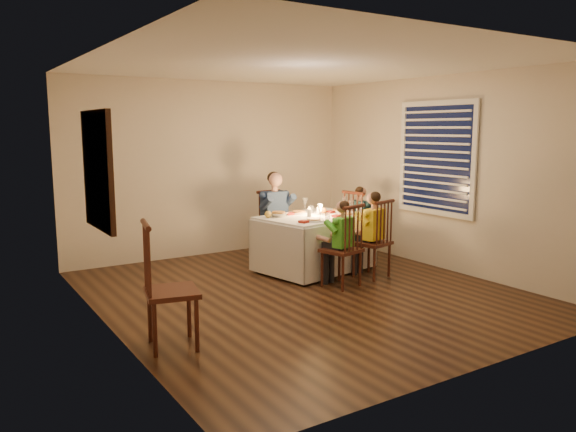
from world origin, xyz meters
TOP-DOWN VIEW (x-y plane):
  - ground at (0.00, 0.00)m, footprint 5.00×5.00m
  - wall_left at (-2.25, 0.00)m, footprint 0.02×5.00m
  - wall_right at (2.25, 0.00)m, footprint 0.02×5.00m
  - wall_back at (0.00, 2.50)m, footprint 4.50×0.02m
  - ceiling at (0.00, 0.00)m, footprint 5.00×5.00m
  - dining_table at (0.70, 0.81)m, footprint 1.60×1.29m
  - chair_adult at (0.55, 1.56)m, footprint 0.43×0.41m
  - chair_near_left at (0.52, -0.02)m, footprint 0.50×0.49m
  - chair_near_right at (1.12, 0.12)m, footprint 0.50×0.49m
  - chair_end at (1.65, 0.98)m, footprint 0.47×0.48m
  - chair_extra at (-1.90, -0.74)m, footprint 0.53×0.55m
  - adult at (0.55, 1.56)m, footprint 0.49×0.46m
  - child_green at (0.52, -0.02)m, footprint 0.41×0.39m
  - child_yellow at (1.12, 0.12)m, footprint 0.45×0.43m
  - child_teal at (1.65, 0.98)m, footprint 0.39×0.41m
  - setting_adult at (0.64, 1.09)m, footprint 0.31×0.31m
  - setting_green at (0.44, 0.45)m, footprint 0.31×0.31m
  - setting_yellow at (1.06, 0.58)m, footprint 0.31×0.31m
  - setting_teal at (1.21, 0.93)m, footprint 0.31×0.31m
  - candle_left at (0.61, 0.79)m, footprint 0.06×0.06m
  - candle_right at (0.79, 0.83)m, footprint 0.06×0.06m
  - squash at (0.09, 0.99)m, footprint 0.09×0.09m
  - orange_fruit at (0.92, 0.90)m, footprint 0.08×0.08m
  - serving_bowl at (0.25, 0.99)m, footprint 0.29×0.29m
  - wall_mirror at (-2.22, 0.30)m, footprint 0.06×0.95m
  - window_blinds at (2.21, 0.10)m, footprint 0.07×1.34m

SIDE VIEW (x-z plane):
  - ground at x=0.00m, z-range 0.00..0.00m
  - chair_adult at x=0.55m, z-range -0.51..0.51m
  - chair_near_left at x=0.52m, z-range -0.51..0.51m
  - chair_near_right at x=1.12m, z-range -0.51..0.51m
  - chair_end at x=1.65m, z-range -0.51..0.51m
  - chair_extra at x=-1.90m, z-range -0.56..0.56m
  - adult at x=0.55m, z-range -0.64..0.64m
  - child_green at x=0.52m, z-range -0.53..0.53m
  - child_yellow at x=1.12m, z-range -0.56..0.56m
  - child_teal at x=1.65m, z-range -0.54..0.54m
  - dining_table at x=0.70m, z-range 0.17..0.89m
  - setting_adult at x=0.64m, z-range 0.75..0.76m
  - setting_green at x=0.44m, z-range 0.75..0.76m
  - setting_yellow at x=1.06m, z-range 0.75..0.76m
  - setting_teal at x=1.21m, z-range 0.75..0.76m
  - serving_bowl at x=0.25m, z-range 0.74..0.80m
  - orange_fruit at x=0.92m, z-range 0.74..0.82m
  - squash at x=0.09m, z-range 0.74..0.83m
  - candle_left at x=0.61m, z-range 0.74..0.84m
  - candle_right at x=0.79m, z-range 0.74..0.84m
  - wall_left at x=-2.25m, z-range 0.00..2.60m
  - wall_right at x=2.25m, z-range 0.00..2.60m
  - wall_back at x=0.00m, z-range 0.00..2.60m
  - wall_mirror at x=-2.22m, z-range 0.92..2.08m
  - window_blinds at x=2.21m, z-range 0.73..2.27m
  - ceiling at x=0.00m, z-range 2.60..2.60m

